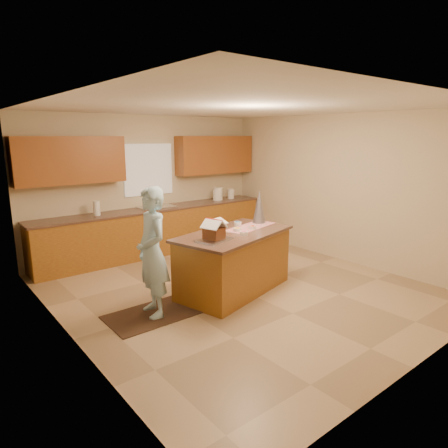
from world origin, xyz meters
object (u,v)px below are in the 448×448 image
at_px(island_base, 234,263).
at_px(boy, 152,252).
at_px(tinsel_tree, 259,207).
at_px(gingerbread_house, 214,231).

bearing_deg(island_base, boy, 164.49).
bearing_deg(boy, tinsel_tree, 104.45).
bearing_deg(gingerbread_house, island_base, 19.64).
bearing_deg(gingerbread_house, boy, 165.93).
relative_size(tinsel_tree, gingerbread_house, 1.62).
bearing_deg(boy, island_base, 97.48).
distance_m(island_base, boy, 1.41).
bearing_deg(boy, gingerbread_house, 84.48).
xyz_separation_m(island_base, gingerbread_house, (-0.52, -0.18, 0.60)).
height_order(island_base, tinsel_tree, tinsel_tree).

